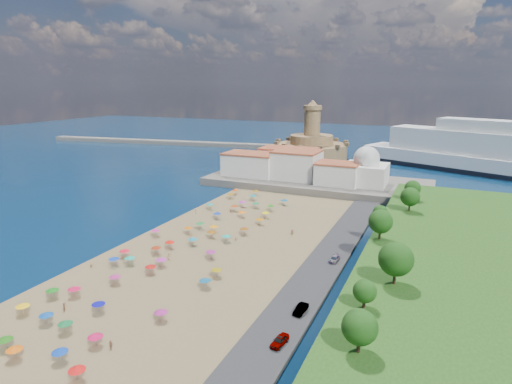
% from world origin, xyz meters
% --- Properties ---
extents(ground, '(700.00, 700.00, 0.00)m').
position_xyz_m(ground, '(0.00, 0.00, 0.00)').
color(ground, '#071938').
rests_on(ground, ground).
extents(terrace, '(90.00, 36.00, 3.00)m').
position_xyz_m(terrace, '(10.00, 73.00, 1.50)').
color(terrace, '#59544C').
rests_on(terrace, ground).
extents(jetty, '(18.00, 70.00, 2.40)m').
position_xyz_m(jetty, '(-12.00, 108.00, 1.20)').
color(jetty, '#59544C').
rests_on(jetty, ground).
extents(breakwater, '(199.03, 34.77, 2.60)m').
position_xyz_m(breakwater, '(-110.00, 153.00, 1.30)').
color(breakwater, '#59544C').
rests_on(breakwater, ground).
extents(waterfront_buildings, '(57.00, 29.00, 11.00)m').
position_xyz_m(waterfront_buildings, '(-3.05, 73.64, 7.88)').
color(waterfront_buildings, silver).
rests_on(waterfront_buildings, terrace).
extents(domed_building, '(16.00, 16.00, 15.00)m').
position_xyz_m(domed_building, '(30.00, 71.00, 8.97)').
color(domed_building, silver).
rests_on(domed_building, terrace).
extents(fortress, '(40.00, 40.00, 32.40)m').
position_xyz_m(fortress, '(-12.00, 138.00, 6.68)').
color(fortress, '#9D794E').
rests_on(fortress, ground).
extents(cruise_ship, '(136.84, 71.68, 30.43)m').
position_xyz_m(cruise_ship, '(84.32, 126.74, 9.01)').
color(cruise_ship, black).
rests_on(cruise_ship, ground).
extents(beach_parasols, '(31.02, 114.63, 2.20)m').
position_xyz_m(beach_parasols, '(-1.22, -10.92, 2.15)').
color(beach_parasols, gray).
rests_on(beach_parasols, beach).
extents(beachgoers, '(36.68, 73.62, 1.84)m').
position_xyz_m(beachgoers, '(0.57, -6.21, 1.12)').
color(beachgoers, tan).
rests_on(beachgoers, beach).
extents(parked_cars, '(2.26, 40.46, 1.44)m').
position_xyz_m(parked_cars, '(36.00, -22.44, 1.39)').
color(parked_cars, gray).
rests_on(parked_cars, promenade).
extents(hillside_trees, '(12.59, 109.54, 7.97)m').
position_xyz_m(hillside_trees, '(48.40, -8.23, 10.12)').
color(hillside_trees, '#382314').
rests_on(hillside_trees, hillside).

